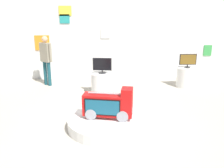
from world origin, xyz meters
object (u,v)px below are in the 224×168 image
at_px(display_pedestal_center_rear, 186,77).
at_px(shopper_browsing_near_truck, 46,57).
at_px(main_display_pedestal, 108,123).
at_px(novelty_firetruck_tv, 109,106).
at_px(display_pedestal_left_rear, 102,83).
at_px(tv_on_center_rear, 188,60).
at_px(tv_on_left_rear, 102,65).

xyz_separation_m(display_pedestal_center_rear, shopper_browsing_near_truck, (-4.77, 0.36, 0.66)).
bearing_deg(main_display_pedestal, novelty_firetruck_tv, -28.95).
distance_m(main_display_pedestal, shopper_browsing_near_truck, 4.00).
relative_size(display_pedestal_left_rear, shopper_browsing_near_truck, 0.41).
relative_size(novelty_firetruck_tv, tv_on_center_rear, 1.96).
bearing_deg(shopper_browsing_near_truck, display_pedestal_center_rear, -4.33).
distance_m(tv_on_left_rear, shopper_browsing_near_truck, 2.16).
relative_size(display_pedestal_left_rear, tv_on_left_rear, 1.20).
relative_size(main_display_pedestal, display_pedestal_left_rear, 2.58).
distance_m(main_display_pedestal, novelty_firetruck_tv, 0.41).
bearing_deg(display_pedestal_center_rear, main_display_pedestal, -132.70).
xyz_separation_m(display_pedestal_left_rear, shopper_browsing_near_truck, (-1.91, 1.00, 0.66)).
distance_m(novelty_firetruck_tv, display_pedestal_center_rear, 4.04).
bearing_deg(main_display_pedestal, tv_on_center_rear, 47.26).
distance_m(novelty_firetruck_tv, tv_on_center_rear, 4.05).
distance_m(display_pedestal_left_rear, display_pedestal_center_rear, 2.93).
bearing_deg(shopper_browsing_near_truck, tv_on_left_rear, -27.65).
distance_m(tv_on_left_rear, display_pedestal_center_rear, 2.99).
bearing_deg(display_pedestal_left_rear, tv_on_left_rear, -83.18).
relative_size(tv_on_left_rear, display_pedestal_center_rear, 0.87).
bearing_deg(display_pedestal_left_rear, novelty_firetruck_tv, -86.57).
height_order(tv_on_left_rear, shopper_browsing_near_truck, shopper_browsing_near_truck).
bearing_deg(tv_on_left_rear, main_display_pedestal, -87.00).
height_order(display_pedestal_center_rear, tv_on_center_rear, tv_on_center_rear).
bearing_deg(display_pedestal_left_rear, display_pedestal_center_rear, 12.49).
relative_size(main_display_pedestal, tv_on_center_rear, 3.12).
height_order(main_display_pedestal, tv_on_center_rear, tv_on_center_rear).
xyz_separation_m(tv_on_left_rear, shopper_browsing_near_truck, (-1.91, 1.00, 0.07)).
height_order(display_pedestal_left_rear, display_pedestal_center_rear, same).
distance_m(display_pedestal_center_rear, shopper_browsing_near_truck, 4.83).
distance_m(main_display_pedestal, display_pedestal_center_rear, 4.05).
relative_size(display_pedestal_left_rear, tv_on_center_rear, 1.21).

